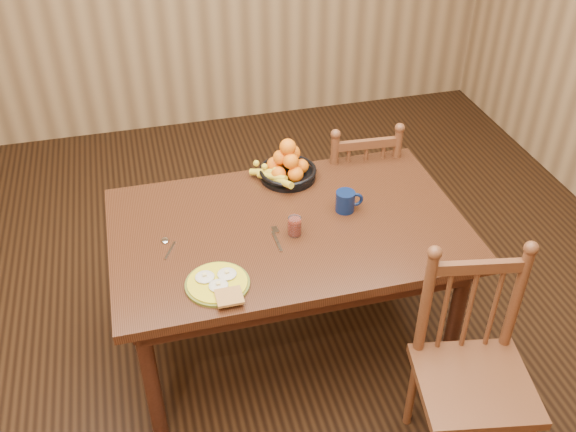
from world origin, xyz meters
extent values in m
cube|color=black|center=(0.00, 0.00, 0.00)|extent=(4.50, 5.00, 0.01)
cube|color=black|center=(0.00, 0.00, 0.73)|extent=(1.60, 1.00, 0.04)
cube|color=black|center=(0.00, 0.42, 0.65)|extent=(1.40, 0.04, 0.10)
cube|color=black|center=(0.00, -0.42, 0.65)|extent=(1.40, 0.04, 0.10)
cube|color=black|center=(0.72, 0.00, 0.65)|extent=(0.04, 0.84, 0.10)
cube|color=black|center=(-0.72, 0.00, 0.65)|extent=(0.04, 0.84, 0.10)
cylinder|color=black|center=(-0.70, -0.40, 0.35)|extent=(0.07, 0.07, 0.70)
cylinder|color=black|center=(0.70, -0.40, 0.35)|extent=(0.07, 0.07, 0.70)
cylinder|color=black|center=(-0.70, 0.40, 0.35)|extent=(0.07, 0.07, 0.70)
cylinder|color=black|center=(0.70, 0.40, 0.35)|extent=(0.07, 0.07, 0.70)
cube|color=#542C19|center=(0.55, 0.63, 0.43)|extent=(0.44, 0.42, 0.04)
cylinder|color=#542C19|center=(0.73, 0.78, 0.20)|extent=(0.03, 0.03, 0.41)
cylinder|color=#542C19|center=(0.39, 0.80, 0.20)|extent=(0.03, 0.03, 0.41)
cylinder|color=#542C19|center=(0.71, 0.45, 0.20)|extent=(0.03, 0.03, 0.41)
cylinder|color=#542C19|center=(0.37, 0.48, 0.20)|extent=(0.03, 0.03, 0.41)
cylinder|color=#542C19|center=(0.71, 0.44, 0.67)|extent=(0.04, 0.04, 0.49)
cylinder|color=#542C19|center=(0.37, 0.46, 0.67)|extent=(0.04, 0.04, 0.49)
cylinder|color=#542C19|center=(0.54, 0.45, 0.63)|extent=(0.02, 0.02, 0.38)
cube|color=#542C19|center=(0.54, 0.45, 0.84)|extent=(0.34, 0.05, 0.05)
cube|color=#542C19|center=(0.55, -0.83, 0.46)|extent=(0.52, 0.50, 0.04)
cylinder|color=#542C19|center=(0.40, -0.63, 0.22)|extent=(0.04, 0.04, 0.44)
cylinder|color=#542C19|center=(0.76, -0.70, 0.22)|extent=(0.04, 0.04, 0.44)
cylinder|color=#542C19|center=(0.40, -0.61, 0.73)|extent=(0.04, 0.04, 0.53)
cylinder|color=#542C19|center=(0.77, -0.68, 0.73)|extent=(0.04, 0.04, 0.53)
cylinder|color=#542C19|center=(0.59, -0.64, 0.67)|extent=(0.02, 0.02, 0.41)
cube|color=#542C19|center=(0.59, -0.64, 0.91)|extent=(0.37, 0.10, 0.05)
cylinder|color=#59601E|center=(-0.38, -0.32, 0.76)|extent=(0.26, 0.26, 0.01)
cylinder|color=gold|center=(-0.38, -0.32, 0.76)|extent=(0.24, 0.24, 0.01)
ellipsoid|color=silver|center=(-0.42, -0.28, 0.77)|extent=(0.08, 0.08, 0.01)
cube|color=#F2E08C|center=(-0.42, -0.28, 0.79)|extent=(0.02, 0.02, 0.01)
ellipsoid|color=silver|center=(-0.33, -0.29, 0.77)|extent=(0.08, 0.08, 0.01)
cube|color=#F2E08C|center=(-0.33, -0.29, 0.79)|extent=(0.02, 0.02, 0.01)
ellipsoid|color=silver|center=(-0.38, -0.35, 0.77)|extent=(0.08, 0.08, 0.01)
cube|color=#F2E08C|center=(-0.38, -0.35, 0.79)|extent=(0.02, 0.02, 0.01)
cube|color=brown|center=(-0.35, -0.42, 0.78)|extent=(0.11, 0.10, 0.01)
cube|color=silver|center=(-0.08, -0.11, 0.75)|extent=(0.02, 0.15, 0.00)
cube|color=silver|center=(-0.07, -0.02, 0.75)|extent=(0.03, 0.05, 0.00)
cube|color=silver|center=(-0.54, -0.05, 0.75)|extent=(0.06, 0.11, 0.00)
ellipsoid|color=silver|center=(-0.55, 0.02, 0.76)|extent=(0.03, 0.04, 0.01)
cylinder|color=#0B183D|center=(0.29, 0.04, 0.80)|extent=(0.09, 0.09, 0.10)
torus|color=#0B183D|center=(0.34, 0.04, 0.80)|extent=(0.07, 0.02, 0.07)
cylinder|color=black|center=(0.29, 0.04, 0.85)|extent=(0.08, 0.08, 0.00)
cylinder|color=silver|center=(0.01, -0.07, 0.80)|extent=(0.06, 0.06, 0.09)
cylinder|color=maroon|center=(0.01, -0.07, 0.79)|extent=(0.05, 0.05, 0.07)
cylinder|color=black|center=(0.10, 0.38, 0.76)|extent=(0.28, 0.28, 0.02)
torus|color=black|center=(0.10, 0.38, 0.80)|extent=(0.29, 0.29, 0.02)
cylinder|color=black|center=(0.10, 0.38, 0.75)|extent=(0.10, 0.10, 0.01)
sphere|color=orange|center=(0.17, 0.38, 0.81)|extent=(0.07, 0.07, 0.07)
sphere|color=orange|center=(0.12, 0.45, 0.81)|extent=(0.08, 0.08, 0.08)
sphere|color=orange|center=(0.04, 0.42, 0.81)|extent=(0.08, 0.08, 0.08)
sphere|color=orange|center=(0.04, 0.34, 0.81)|extent=(0.07, 0.07, 0.07)
sphere|color=orange|center=(0.12, 0.31, 0.81)|extent=(0.08, 0.08, 0.08)
sphere|color=orange|center=(0.13, 0.41, 0.87)|extent=(0.08, 0.08, 0.08)
sphere|color=orange|center=(0.06, 0.39, 0.87)|extent=(0.07, 0.07, 0.07)
sphere|color=orange|center=(0.10, 0.34, 0.87)|extent=(0.08, 0.08, 0.08)
sphere|color=orange|center=(0.10, 0.38, 0.93)|extent=(0.08, 0.08, 0.08)
cylinder|color=yellow|center=(0.01, 0.34, 0.80)|extent=(0.10, 0.17, 0.07)
cylinder|color=yellow|center=(-0.01, 0.39, 0.80)|extent=(0.14, 0.15, 0.07)
cylinder|color=yellow|center=(0.04, 0.29, 0.80)|extent=(0.06, 0.18, 0.07)
camera|label=1|loc=(-0.58, -2.24, 2.52)|focal=40.00mm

